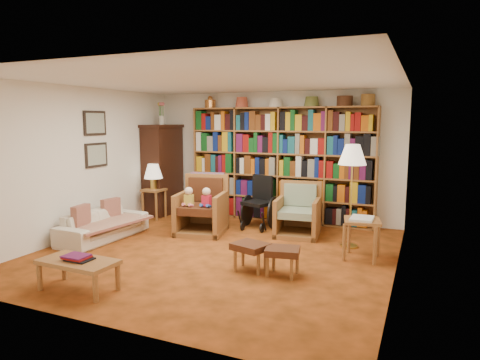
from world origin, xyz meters
The scene contains 23 objects.
floor centered at (0.00, 0.00, 0.00)m, with size 5.00×5.00×0.00m, color #B04F1B.
ceiling centered at (0.00, 0.00, 2.50)m, with size 5.00×5.00×0.00m, color white.
wall_back centered at (0.00, 2.50, 1.25)m, with size 5.00×5.00×0.00m, color white.
wall_front centered at (0.00, -2.50, 1.25)m, with size 5.00×5.00×0.00m, color white.
wall_left centered at (-2.50, 0.00, 1.25)m, with size 5.00×5.00×0.00m, color white.
wall_right centered at (2.50, 0.00, 1.25)m, with size 5.00×5.00×0.00m, color white.
bookshelf centered at (0.20, 2.33, 1.17)m, with size 3.60×0.30×2.42m.
curio_cabinet centered at (-2.25, 2.00, 0.95)m, with size 0.50×0.95×2.40m.
framed_pictures centered at (-2.48, 0.30, 1.62)m, with size 0.03×0.52×0.97m.
sofa centered at (-2.05, -0.09, 0.23)m, with size 0.63×1.60×0.47m, color beige.
sofa_throw centered at (-2.00, -0.09, 0.30)m, with size 0.78×1.46×0.04m, color beige.
cushion_left centered at (-2.18, 0.26, 0.45)m, with size 0.11×0.35×0.35m, color maroon.
cushion_right centered at (-2.18, -0.44, 0.45)m, with size 0.11×0.36×0.36m, color maroon.
side_table_lamp centered at (-2.15, 1.51, 0.43)m, with size 0.40×0.40×0.59m.
table_lamp centered at (-2.15, 1.51, 0.93)m, with size 0.37×0.37×0.50m.
armchair_leather centered at (-0.73, 0.98, 0.41)m, with size 0.96×0.99×1.01m.
armchair_sage centered at (0.84, 1.48, 0.34)m, with size 0.81×0.83×0.90m.
wheelchair centered at (0.03, 1.70, 0.43)m, with size 0.59×0.76×0.94m.
floor_lamp centered at (1.77, 1.06, 1.37)m, with size 0.42×0.42×1.59m.
side_table_papers centered at (2.01, 0.55, 0.47)m, with size 0.57×0.57×0.60m.
footstool_a centered at (0.75, -0.52, 0.30)m, with size 0.52×0.48×0.36m.
footstool_b centered at (1.19, -0.53, 0.29)m, with size 0.48×0.44×0.36m.
coffee_table centered at (-0.81, -1.92, 0.31)m, with size 0.93×0.48×0.42m.
Camera 1 is at (2.77, -5.50, 1.94)m, focal length 32.00 mm.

